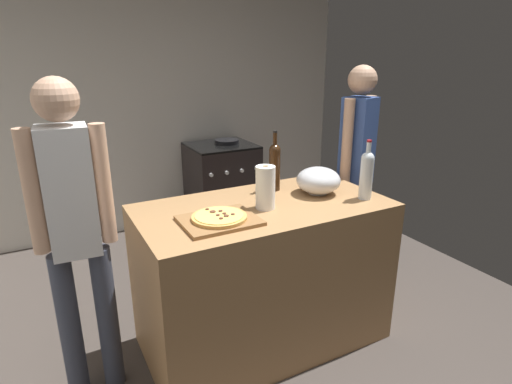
# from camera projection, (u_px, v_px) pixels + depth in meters

# --- Properties ---
(ground_plane) EXTENTS (4.38, 3.57, 0.02)m
(ground_plane) POSITION_uv_depth(u_px,v_px,m) (207.00, 290.00, 3.33)
(ground_plane) COLOR #3F3833
(kitchen_wall_rear) EXTENTS (4.38, 0.10, 2.60)m
(kitchen_wall_rear) POSITION_uv_depth(u_px,v_px,m) (145.00, 104.00, 4.20)
(kitchen_wall_rear) COLOR #BCB7AD
(kitchen_wall_rear) RESTS_ON ground_plane
(counter) EXTENTS (1.49, 0.78, 0.93)m
(counter) POSITION_uv_depth(u_px,v_px,m) (264.00, 275.00, 2.62)
(counter) COLOR #9E7247
(counter) RESTS_ON ground_plane
(cutting_board) EXTENTS (0.40, 0.32, 0.02)m
(cutting_board) POSITION_uv_depth(u_px,v_px,m) (219.00, 221.00, 2.21)
(cutting_board) COLOR olive
(cutting_board) RESTS_ON counter
(pizza) EXTENTS (0.29, 0.29, 0.03)m
(pizza) POSITION_uv_depth(u_px,v_px,m) (219.00, 217.00, 2.20)
(pizza) COLOR tan
(pizza) RESTS_ON cutting_board
(mixing_bowl) EXTENTS (0.28, 0.28, 0.17)m
(mixing_bowl) POSITION_uv_depth(u_px,v_px,m) (318.00, 180.00, 2.64)
(mixing_bowl) COLOR #B2B2B7
(mixing_bowl) RESTS_ON counter
(paper_towel_roll) EXTENTS (0.11, 0.11, 0.25)m
(paper_towel_roll) POSITION_uv_depth(u_px,v_px,m) (265.00, 188.00, 2.37)
(paper_towel_roll) COLOR white
(paper_towel_roll) RESTS_ON counter
(wine_bottle_amber) EXTENTS (0.07, 0.07, 0.39)m
(wine_bottle_amber) POSITION_uv_depth(u_px,v_px,m) (275.00, 165.00, 2.68)
(wine_bottle_amber) COLOR #331E0F
(wine_bottle_amber) RESTS_ON counter
(wine_bottle_clear) EXTENTS (0.08, 0.08, 0.37)m
(wine_bottle_clear) POSITION_uv_depth(u_px,v_px,m) (367.00, 173.00, 2.52)
(wine_bottle_clear) COLOR silver
(wine_bottle_clear) RESTS_ON counter
(stove) EXTENTS (0.65, 0.64, 0.93)m
(stove) POSITION_uv_depth(u_px,v_px,m) (222.00, 186.00, 4.42)
(stove) COLOR black
(stove) RESTS_ON ground_plane
(person_in_stripes) EXTENTS (0.39, 0.21, 1.69)m
(person_in_stripes) POSITION_uv_depth(u_px,v_px,m) (75.00, 226.00, 2.04)
(person_in_stripes) COLOR #383D4C
(person_in_stripes) RESTS_ON ground_plane
(person_in_red) EXTENTS (0.35, 0.25, 1.71)m
(person_in_red) POSITION_uv_depth(u_px,v_px,m) (356.00, 166.00, 3.13)
(person_in_red) COLOR #D88C4C
(person_in_red) RESTS_ON ground_plane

